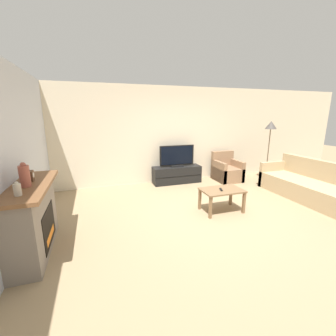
{
  "coord_description": "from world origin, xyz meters",
  "views": [
    {
      "loc": [
        -2.16,
        -3.68,
        1.94
      ],
      "look_at": [
        -0.73,
        0.63,
        0.85
      ],
      "focal_mm": 24.0,
      "sensor_mm": 36.0,
      "label": 1
    }
  ],
  "objects_px": {
    "remote": "(221,189)",
    "floor_lamp": "(271,130)",
    "mantel_vase_centre_left": "(25,176)",
    "armchair": "(227,171)",
    "tv_stand": "(177,175)",
    "couch": "(313,188)",
    "fireplace": "(32,218)",
    "mantel_clock": "(31,176)",
    "tv": "(177,157)",
    "coffee_table": "(222,193)",
    "mantel_vase_left": "(17,189)"
  },
  "relations": [
    {
      "from": "remote",
      "to": "floor_lamp",
      "type": "distance_m",
      "value": 3.08
    },
    {
      "from": "remote",
      "to": "floor_lamp",
      "type": "bearing_deg",
      "value": 51.8
    },
    {
      "from": "mantel_vase_centre_left",
      "to": "armchair",
      "type": "height_order",
      "value": "mantel_vase_centre_left"
    },
    {
      "from": "tv_stand",
      "to": "couch",
      "type": "distance_m",
      "value": 3.38
    },
    {
      "from": "fireplace",
      "to": "remote",
      "type": "distance_m",
      "value": 3.26
    },
    {
      "from": "tv_stand",
      "to": "mantel_clock",
      "type": "bearing_deg",
      "value": -142.73
    },
    {
      "from": "tv",
      "to": "floor_lamp",
      "type": "xyz_separation_m",
      "value": [
        2.61,
        -0.62,
        0.75
      ]
    },
    {
      "from": "mantel_vase_centre_left",
      "to": "tv",
      "type": "xyz_separation_m",
      "value": [
        3.08,
        2.61,
        -0.4
      ]
    },
    {
      "from": "mantel_clock",
      "to": "tv",
      "type": "bearing_deg",
      "value": 37.25
    },
    {
      "from": "couch",
      "to": "floor_lamp",
      "type": "xyz_separation_m",
      "value": [
        0.07,
        1.6,
        1.23
      ]
    },
    {
      "from": "floor_lamp",
      "to": "tv",
      "type": "bearing_deg",
      "value": 166.63
    },
    {
      "from": "coffee_table",
      "to": "floor_lamp",
      "type": "height_order",
      "value": "floor_lamp"
    },
    {
      "from": "mantel_vase_left",
      "to": "coffee_table",
      "type": "bearing_deg",
      "value": 14.38
    },
    {
      "from": "fireplace",
      "to": "mantel_vase_centre_left",
      "type": "xyz_separation_m",
      "value": [
        0.02,
        -0.11,
        0.65
      ]
    },
    {
      "from": "coffee_table",
      "to": "mantel_vase_centre_left",
      "type": "bearing_deg",
      "value": -171.4
    },
    {
      "from": "mantel_clock",
      "to": "armchair",
      "type": "distance_m",
      "value": 5.14
    },
    {
      "from": "tv_stand",
      "to": "fireplace",
      "type": "bearing_deg",
      "value": -141.13
    },
    {
      "from": "fireplace",
      "to": "tv_stand",
      "type": "bearing_deg",
      "value": 38.87
    },
    {
      "from": "armchair",
      "to": "floor_lamp",
      "type": "distance_m",
      "value": 1.7
    },
    {
      "from": "remote",
      "to": "couch",
      "type": "relative_size",
      "value": 0.06
    },
    {
      "from": "fireplace",
      "to": "mantel_vase_left",
      "type": "height_order",
      "value": "mantel_vase_left"
    },
    {
      "from": "remote",
      "to": "floor_lamp",
      "type": "xyz_separation_m",
      "value": [
        2.47,
        1.52,
        1.04
      ]
    },
    {
      "from": "coffee_table",
      "to": "remote",
      "type": "distance_m",
      "value": 0.09
    },
    {
      "from": "fireplace",
      "to": "coffee_table",
      "type": "height_order",
      "value": "fireplace"
    },
    {
      "from": "floor_lamp",
      "to": "coffee_table",
      "type": "bearing_deg",
      "value": -148.38
    },
    {
      "from": "tv",
      "to": "coffee_table",
      "type": "height_order",
      "value": "tv"
    },
    {
      "from": "remote",
      "to": "mantel_vase_centre_left",
      "type": "bearing_deg",
      "value": -151.45
    },
    {
      "from": "coffee_table",
      "to": "fireplace",
      "type": "bearing_deg",
      "value": -173.41
    },
    {
      "from": "armchair",
      "to": "fireplace",
      "type": "bearing_deg",
      "value": -153.67
    },
    {
      "from": "fireplace",
      "to": "mantel_vase_centre_left",
      "type": "height_order",
      "value": "mantel_vase_centre_left"
    },
    {
      "from": "tv",
      "to": "coffee_table",
      "type": "distance_m",
      "value": 2.16
    },
    {
      "from": "mantel_vase_centre_left",
      "to": "couch",
      "type": "distance_m",
      "value": 5.71
    },
    {
      "from": "mantel_vase_left",
      "to": "tv",
      "type": "height_order",
      "value": "mantel_vase_left"
    },
    {
      "from": "floor_lamp",
      "to": "tv_stand",
      "type": "bearing_deg",
      "value": 166.59
    },
    {
      "from": "coffee_table",
      "to": "floor_lamp",
      "type": "xyz_separation_m",
      "value": [
        2.43,
        1.5,
        1.12
      ]
    },
    {
      "from": "mantel_clock",
      "to": "fireplace",
      "type": "bearing_deg",
      "value": -96.53
    },
    {
      "from": "tv",
      "to": "mantel_vase_centre_left",
      "type": "bearing_deg",
      "value": -139.74
    },
    {
      "from": "couch",
      "to": "mantel_vase_centre_left",
      "type": "bearing_deg",
      "value": -176.03
    },
    {
      "from": "mantel_vase_centre_left",
      "to": "remote",
      "type": "bearing_deg",
      "value": 8.34
    },
    {
      "from": "fireplace",
      "to": "floor_lamp",
      "type": "distance_m",
      "value": 6.1
    },
    {
      "from": "mantel_vase_left",
      "to": "floor_lamp",
      "type": "xyz_separation_m",
      "value": [
        5.7,
        2.33,
        0.42
      ]
    },
    {
      "from": "mantel_vase_centre_left",
      "to": "coffee_table",
      "type": "distance_m",
      "value": 3.39
    },
    {
      "from": "mantel_clock",
      "to": "floor_lamp",
      "type": "relative_size",
      "value": 0.09
    },
    {
      "from": "mantel_clock",
      "to": "coffee_table",
      "type": "height_order",
      "value": "mantel_clock"
    },
    {
      "from": "mantel_vase_centre_left",
      "to": "mantel_clock",
      "type": "bearing_deg",
      "value": 89.84
    },
    {
      "from": "armchair",
      "to": "mantel_vase_centre_left",
      "type": "bearing_deg",
      "value": -152.45
    },
    {
      "from": "mantel_clock",
      "to": "coffee_table",
      "type": "xyz_separation_m",
      "value": [
        3.26,
        0.23,
        -0.7
      ]
    },
    {
      "from": "tv",
      "to": "armchair",
      "type": "distance_m",
      "value": 1.61
    },
    {
      "from": "tv",
      "to": "remote",
      "type": "bearing_deg",
      "value": -86.19
    },
    {
      "from": "tv_stand",
      "to": "couch",
      "type": "relative_size",
      "value": 0.57
    }
  ]
}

